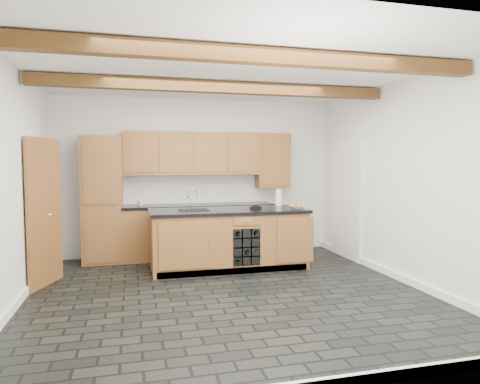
# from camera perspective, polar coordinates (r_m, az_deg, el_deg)

# --- Properties ---
(ground) EXTENTS (5.00, 5.00, 0.00)m
(ground) POSITION_cam_1_polar(r_m,az_deg,el_deg) (5.63, -1.62, -13.29)
(ground) COLOR black
(ground) RESTS_ON ground
(room_shell) EXTENTS (5.01, 5.00, 5.00)m
(room_shell) POSITION_cam_1_polar(r_m,az_deg,el_deg) (5.88, -3.60, 2.55)
(room_shell) COLOR white
(room_shell) RESTS_ON ground
(back_cabinetry) EXTENTS (3.65, 0.62, 2.20)m
(back_cabinetry) POSITION_cam_1_polar(r_m,az_deg,el_deg) (7.56, -8.14, -1.31)
(back_cabinetry) COLOR #985F30
(back_cabinetry) RESTS_ON ground
(island) EXTENTS (2.48, 0.96, 0.93)m
(island) POSITION_cam_1_polar(r_m,az_deg,el_deg) (6.81, -1.49, -6.23)
(island) COLOR #985F30
(island) RESTS_ON ground
(faucet) EXTENTS (0.45, 0.40, 0.34)m
(faucet) POSITION_cam_1_polar(r_m,az_deg,el_deg) (6.68, -6.24, -2.11)
(faucet) COLOR black
(faucet) RESTS_ON island
(kitchen_scale) EXTENTS (0.19, 0.16, 0.05)m
(kitchen_scale) POSITION_cam_1_polar(r_m,az_deg,el_deg) (6.82, 2.11, -2.05)
(kitchen_scale) COLOR black
(kitchen_scale) RESTS_ON island
(fruit_bowl) EXTENTS (0.30, 0.30, 0.06)m
(fruit_bowl) POSITION_cam_1_polar(r_m,az_deg,el_deg) (6.88, 7.63, -1.99)
(fruit_bowl) COLOR silver
(fruit_bowl) RESTS_ON island
(fruit_cluster) EXTENTS (0.16, 0.17, 0.07)m
(fruit_cluster) POSITION_cam_1_polar(r_m,az_deg,el_deg) (6.87, 7.63, -1.72)
(fruit_cluster) COLOR red
(fruit_cluster) RESTS_ON fruit_bowl
(paper_towel) EXTENTS (0.11, 0.11, 0.28)m
(paper_towel) POSITION_cam_1_polar(r_m,az_deg,el_deg) (7.34, 5.19, -0.72)
(paper_towel) COLOR white
(paper_towel) RESTS_ON island
(mug) EXTENTS (0.13, 0.13, 0.09)m
(mug) POSITION_cam_1_polar(r_m,az_deg,el_deg) (7.54, -13.13, -1.41)
(mug) COLOR white
(mug) RESTS_ON back_cabinetry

